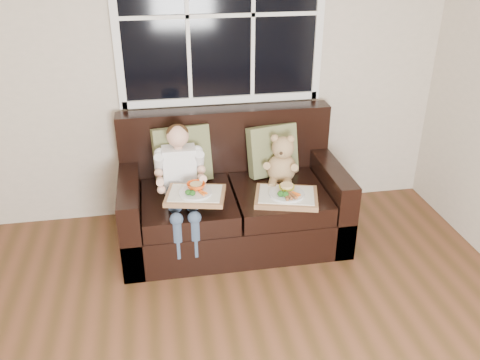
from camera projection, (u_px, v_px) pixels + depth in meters
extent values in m
cube|color=#BFB39F|center=(167.00, 57.00, 3.90)|extent=(4.50, 0.02, 2.70)
cube|color=black|center=(220.00, 15.00, 3.82)|extent=(1.50, 0.02, 1.25)
cube|color=white|center=(222.00, 100.00, 4.10)|extent=(1.58, 0.04, 0.06)
cube|color=white|center=(114.00, 19.00, 3.69)|extent=(0.06, 0.04, 1.37)
cube|color=white|center=(320.00, 13.00, 3.93)|extent=(0.06, 0.04, 1.37)
cube|color=white|center=(220.00, 16.00, 3.81)|extent=(1.50, 0.03, 0.03)
cube|color=black|center=(233.00, 222.00, 4.03)|extent=(1.70, 0.90, 0.30)
cube|color=black|center=(132.00, 215.00, 3.84)|extent=(0.15, 0.90, 0.60)
cube|color=black|center=(328.00, 197.00, 4.08)|extent=(0.15, 0.90, 0.60)
cube|color=black|center=(225.00, 148.00, 4.14)|extent=(1.70, 0.18, 0.66)
cube|color=black|center=(188.00, 206.00, 3.80)|extent=(0.68, 0.72, 0.15)
cube|color=black|center=(279.00, 198.00, 3.91)|extent=(0.68, 0.72, 0.15)
cube|color=olive|center=(182.00, 155.00, 3.93)|extent=(0.46, 0.27, 0.45)
cube|color=olive|center=(273.00, 150.00, 4.05)|extent=(0.43, 0.27, 0.41)
cube|color=white|center=(180.00, 169.00, 3.79)|extent=(0.25, 0.15, 0.34)
sphere|color=#DBA286|center=(178.00, 136.00, 3.66)|extent=(0.16, 0.16, 0.16)
ellipsoid|color=#392412|center=(177.00, 132.00, 3.67)|extent=(0.16, 0.16, 0.12)
cylinder|color=#35455D|center=(174.00, 197.00, 3.68)|extent=(0.09, 0.30, 0.09)
cylinder|color=#35455D|center=(191.00, 196.00, 3.70)|extent=(0.09, 0.30, 0.09)
cylinder|color=#35455D|center=(178.00, 239.00, 3.52)|extent=(0.08, 0.08, 0.28)
cylinder|color=#35455D|center=(195.00, 237.00, 3.54)|extent=(0.08, 0.08, 0.28)
cylinder|color=#DBA286|center=(160.00, 172.00, 3.65)|extent=(0.06, 0.30, 0.24)
cylinder|color=#DBA286|center=(201.00, 169.00, 3.70)|extent=(0.06, 0.30, 0.24)
ellipsoid|color=tan|center=(281.00, 168.00, 3.97)|extent=(0.28, 0.26, 0.24)
sphere|color=tan|center=(283.00, 148.00, 3.87)|extent=(0.22, 0.22, 0.17)
sphere|color=tan|center=(275.00, 139.00, 3.84)|extent=(0.06, 0.06, 0.06)
sphere|color=tan|center=(291.00, 138.00, 3.85)|extent=(0.06, 0.06, 0.06)
sphere|color=tan|center=(285.00, 153.00, 3.82)|extent=(0.07, 0.07, 0.07)
sphere|color=black|center=(286.00, 153.00, 3.79)|extent=(0.03, 0.03, 0.03)
cylinder|color=tan|center=(278.00, 185.00, 3.88)|extent=(0.11, 0.15, 0.07)
cylinder|color=tan|center=(292.00, 184.00, 3.89)|extent=(0.11, 0.15, 0.07)
cube|color=#9A6545|center=(195.00, 196.00, 3.56)|extent=(0.47, 0.39, 0.03)
cube|color=silver|center=(195.00, 193.00, 3.55)|extent=(0.41, 0.33, 0.01)
cylinder|color=silver|center=(195.00, 192.00, 3.53)|extent=(0.23, 0.23, 0.01)
imported|color=#FF5815|center=(196.00, 186.00, 3.56)|extent=(0.16, 0.16, 0.04)
cylinder|color=#E4BB7C|center=(196.00, 186.00, 3.56)|extent=(0.09, 0.09, 0.02)
ellipsoid|color=#225C1D|center=(188.00, 192.00, 3.48)|extent=(0.04, 0.04, 0.04)
ellipsoid|color=#225C1D|center=(193.00, 193.00, 3.47)|extent=(0.04, 0.04, 0.04)
cylinder|color=orange|center=(202.00, 193.00, 3.50)|extent=(0.04, 0.06, 0.02)
cube|color=#9A6545|center=(286.00, 197.00, 3.73)|extent=(0.53, 0.45, 0.04)
cube|color=silver|center=(286.00, 195.00, 3.72)|extent=(0.46, 0.39, 0.01)
cylinder|color=silver|center=(287.00, 194.00, 3.71)|extent=(0.26, 0.26, 0.02)
imported|color=#CFD61B|center=(287.00, 188.00, 3.74)|extent=(0.14, 0.14, 0.03)
cylinder|color=#E4BB7C|center=(287.00, 187.00, 3.74)|extent=(0.10, 0.10, 0.02)
ellipsoid|color=#225C1D|center=(281.00, 194.00, 3.64)|extent=(0.05, 0.05, 0.04)
ellipsoid|color=#225C1D|center=(285.00, 194.00, 3.64)|extent=(0.05, 0.05, 0.04)
cylinder|color=orange|center=(295.00, 194.00, 3.66)|extent=(0.05, 0.07, 0.02)
cylinder|color=#945C30|center=(289.00, 196.00, 3.63)|extent=(0.03, 0.09, 0.02)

